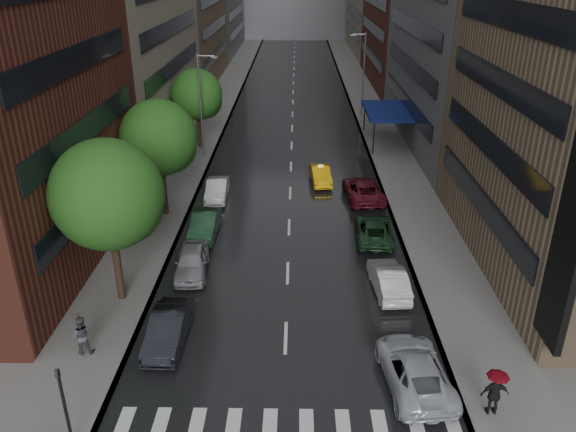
{
  "coord_description": "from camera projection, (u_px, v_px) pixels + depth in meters",
  "views": [
    {
      "loc": [
        0.44,
        -17.6,
        16.19
      ],
      "look_at": [
        0.0,
        11.22,
        3.0
      ],
      "focal_mm": 35.0,
      "sensor_mm": 36.0,
      "label": 1
    }
  ],
  "objects": [
    {
      "name": "sidewalk_left",
      "position": [
        219.0,
        105.0,
        68.3
      ],
      "size": [
        4.0,
        140.0,
        0.15
      ],
      "primitive_type": "cube",
      "color": "gray",
      "rests_on": "ground"
    },
    {
      "name": "parked_cars_left",
      "position": [
        197.0,
        245.0,
        33.34
      ],
      "size": [
        2.05,
        21.73,
        1.48
      ],
      "color": "black",
      "rests_on": "ground"
    },
    {
      "name": "tree_far",
      "position": [
        197.0,
        95.0,
        50.81
      ],
      "size": [
        4.64,
        4.64,
        7.39
      ],
      "color": "#382619",
      "rests_on": "ground"
    },
    {
      "name": "road",
      "position": [
        293.0,
        106.0,
        68.2
      ],
      "size": [
        14.0,
        140.0,
        0.01
      ],
      "primitive_type": "cube",
      "color": "black",
      "rests_on": "ground"
    },
    {
      "name": "street_lamp_right",
      "position": [
        363.0,
        73.0,
        61.52
      ],
      "size": [
        1.74,
        0.22,
        9.0
      ],
      "color": "gray",
      "rests_on": "sidewalk_right"
    },
    {
      "name": "parked_cars_right",
      "position": [
        380.0,
        249.0,
        32.91
      ],
      "size": [
        3.0,
        25.53,
        1.52
      ],
      "color": "silver",
      "rests_on": "ground"
    },
    {
      "name": "tree_near",
      "position": [
        107.0,
        195.0,
        26.86
      ],
      "size": [
        5.45,
        5.45,
        8.68
      ],
      "color": "#382619",
      "rests_on": "ground"
    },
    {
      "name": "awning",
      "position": [
        386.0,
        111.0,
        53.14
      ],
      "size": [
        4.0,
        8.0,
        3.12
      ],
      "color": "navy",
      "rests_on": "sidewalk_right"
    },
    {
      "name": "ped_red_umbrella",
      "position": [
        496.0,
        389.0,
        21.32
      ],
      "size": [
        1.09,
        0.82,
        2.01
      ],
      "color": "black",
      "rests_on": "sidewalk_right"
    },
    {
      "name": "ped_black_umbrella",
      "position": [
        81.0,
        330.0,
        24.65
      ],
      "size": [
        0.98,
        0.98,
        2.09
      ],
      "color": "#47484C",
      "rests_on": "sidewalk_left"
    },
    {
      "name": "taxi",
      "position": [
        320.0,
        175.0,
        44.42
      ],
      "size": [
        1.8,
        4.2,
        1.35
      ],
      "primitive_type": "imported",
      "rotation": [
        0.0,
        0.0,
        0.09
      ],
      "color": "#F2AD0C",
      "rests_on": "ground"
    },
    {
      "name": "street_lamp_left",
      "position": [
        201.0,
        104.0,
        48.09
      ],
      "size": [
        1.74,
        0.22,
        9.0
      ],
      "color": "gray",
      "rests_on": "sidewalk_left"
    },
    {
      "name": "ground",
      "position": [
        284.0,
        398.0,
        22.74
      ],
      "size": [
        220.0,
        220.0,
        0.0
      ],
      "primitive_type": "plane",
      "color": "gray",
      "rests_on": "ground"
    },
    {
      "name": "traffic_light",
      "position": [
        64.0,
        401.0,
        19.49
      ],
      "size": [
        0.18,
        0.15,
        3.45
      ],
      "color": "black",
      "rests_on": "sidewalk_left"
    },
    {
      "name": "tree_mid",
      "position": [
        159.0,
        138.0,
        36.81
      ],
      "size": [
        5.08,
        5.08,
        8.09
      ],
      "color": "#382619",
      "rests_on": "ground"
    },
    {
      "name": "sidewalk_right",
      "position": [
        367.0,
        106.0,
        68.05
      ],
      "size": [
        4.0,
        140.0,
        0.15
      ],
      "primitive_type": "cube",
      "color": "gray",
      "rests_on": "ground"
    }
  ]
}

